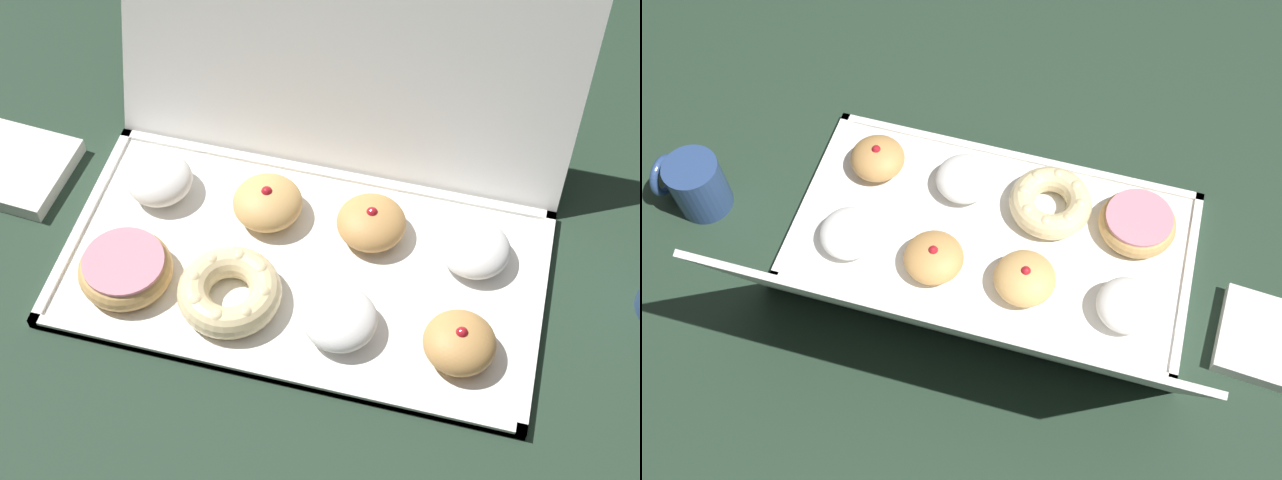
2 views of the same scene
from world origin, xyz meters
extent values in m
plane|color=#233828|center=(0.00, 0.00, 0.00)|extent=(3.00, 3.00, 0.00)
cube|color=white|center=(0.00, 0.00, 0.01)|extent=(0.57, 0.31, 0.01)
cube|color=white|center=(0.00, -0.15, 0.01)|extent=(0.57, 0.01, 0.01)
cube|color=white|center=(0.00, 0.15, 0.01)|extent=(0.57, 0.01, 0.01)
cube|color=white|center=(-0.28, 0.00, 0.01)|extent=(0.01, 0.31, 0.01)
cube|color=white|center=(0.28, 0.00, 0.01)|extent=(0.01, 0.31, 0.01)
cube|color=white|center=(0.00, 0.21, 0.13)|extent=(0.57, 0.11, 0.27)
torus|color=tan|center=(-0.20, -0.07, 0.03)|extent=(0.11, 0.11, 0.03)
cylinder|color=pink|center=(-0.20, -0.07, 0.04)|extent=(0.10, 0.10, 0.01)
torus|color=beige|center=(-0.07, -0.07, 0.03)|extent=(0.12, 0.12, 0.04)
sphere|color=beige|center=(-0.03, -0.07, 0.04)|extent=(0.02, 0.02, 0.02)
sphere|color=beige|center=(-0.04, -0.04, 0.04)|extent=(0.02, 0.02, 0.02)
sphere|color=beige|center=(-0.07, -0.02, 0.04)|extent=(0.02, 0.02, 0.02)
sphere|color=beige|center=(-0.10, -0.04, 0.04)|extent=(0.02, 0.02, 0.02)
sphere|color=beige|center=(-0.11, -0.07, 0.04)|extent=(0.02, 0.02, 0.02)
sphere|color=beige|center=(-0.10, -0.10, 0.04)|extent=(0.02, 0.02, 0.02)
sphere|color=beige|center=(-0.07, -0.11, 0.04)|extent=(0.02, 0.02, 0.02)
sphere|color=beige|center=(-0.04, -0.10, 0.04)|extent=(0.02, 0.02, 0.02)
ellipsoid|color=white|center=(0.06, -0.07, 0.03)|extent=(0.09, 0.09, 0.04)
ellipsoid|color=tan|center=(0.20, -0.07, 0.03)|extent=(0.08, 0.08, 0.05)
sphere|color=#B21923|center=(0.20, -0.07, 0.05)|extent=(0.01, 0.01, 0.01)
ellipsoid|color=white|center=(-0.20, 0.07, 0.03)|extent=(0.08, 0.08, 0.05)
ellipsoid|color=tan|center=(-0.06, 0.07, 0.03)|extent=(0.09, 0.09, 0.05)
sphere|color=#B21923|center=(-0.06, 0.07, 0.05)|extent=(0.01, 0.01, 0.01)
ellipsoid|color=tan|center=(0.07, 0.07, 0.03)|extent=(0.08, 0.08, 0.04)
sphere|color=#B21923|center=(0.07, 0.07, 0.05)|extent=(0.01, 0.01, 0.01)
ellipsoid|color=white|center=(0.19, 0.06, 0.03)|extent=(0.09, 0.09, 0.04)
cube|color=white|center=(-0.39, 0.06, 0.01)|extent=(0.13, 0.13, 0.02)
camera|label=1|loc=(0.18, -0.61, 0.94)|focal=53.11mm
camera|label=2|loc=(-0.11, 0.55, 0.96)|focal=42.74mm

